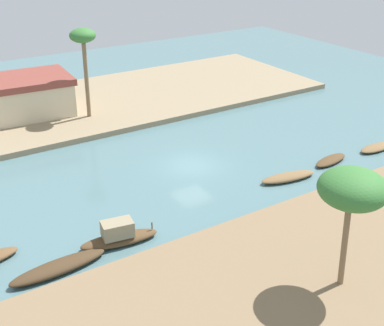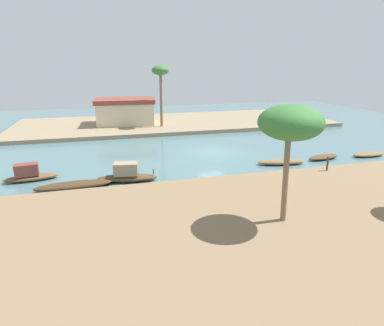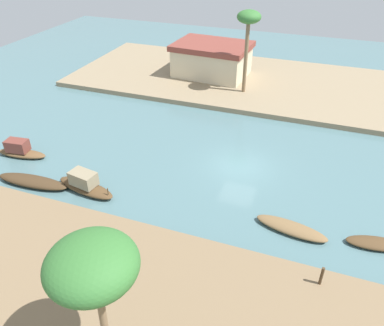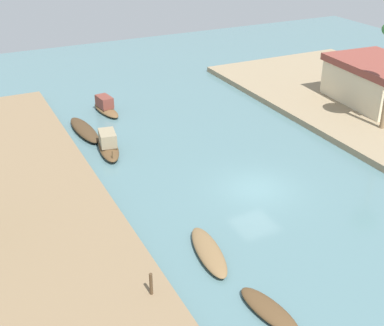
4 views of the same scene
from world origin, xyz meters
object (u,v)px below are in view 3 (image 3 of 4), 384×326
sampan_upstream_small (32,181)px  sampan_foreground (377,244)px  sampan_downstream_large (291,228)px  sampan_open_hull (85,184)px  sampan_with_tall_canopy (20,150)px  mooring_post (322,276)px  palm_tree_left_near (92,266)px  palm_tree_right_tall (249,22)px  riverside_building (212,59)px

sampan_upstream_small → sampan_foreground: sampan_upstream_small is taller
sampan_foreground → sampan_downstream_large: bearing=175.7°
sampan_upstream_small → sampan_open_hull: bearing=6.5°
sampan_with_tall_canopy → mooring_post: (21.45, -4.86, 0.50)m
sampan_open_hull → mooring_post: bearing=-1.4°
sampan_upstream_small → sampan_downstream_large: size_ratio=1.22×
palm_tree_left_near → palm_tree_right_tall: size_ratio=0.78×
sampan_open_hull → palm_tree_right_tall: palm_tree_right_tall is taller
sampan_with_tall_canopy → palm_tree_right_tall: (12.70, 16.33, 6.46)m
sampan_upstream_small → sampan_with_tall_canopy: sampan_with_tall_canopy is taller
sampan_upstream_small → sampan_downstream_large: 16.57m
riverside_building → palm_tree_right_tall: bearing=-34.8°
sampan_downstream_large → riverside_building: bearing=127.7°
sampan_open_hull → mooring_post: mooring_post is taller
sampan_foreground → palm_tree_left_near: palm_tree_left_near is taller
sampan_upstream_small → sampan_open_hull: (3.62, 0.63, 0.23)m
sampan_with_tall_canopy → riverside_building: 21.56m
sampan_upstream_small → riverside_building: 23.08m
sampan_open_hull → sampan_upstream_small: bearing=-160.5°
riverside_building → sampan_open_hull: bearing=-90.2°
mooring_post → sampan_with_tall_canopy: bearing=167.2°
sampan_open_hull → palm_tree_left_near: (7.19, -9.16, 4.94)m
sampan_open_hull → mooring_post: size_ratio=4.24×
sampan_with_tall_canopy → mooring_post: 22.00m
sampan_upstream_small → riverside_building: bearing=73.6°
sampan_downstream_large → palm_tree_left_near: palm_tree_left_near is taller
mooring_post → palm_tree_left_near: 10.71m
palm_tree_left_near → riverside_building: 31.61m
palm_tree_left_near → mooring_post: bearing=40.2°
sampan_downstream_large → palm_tree_left_near: (-5.70, -9.89, 5.22)m
sampan_upstream_small → sampan_downstream_large: bearing=1.3°
sampan_foreground → sampan_with_tall_canopy: sampan_with_tall_canopy is taller
sampan_open_hull → sampan_with_tall_canopy: 7.10m
sampan_downstream_large → sampan_open_hull: bearing=-167.4°
mooring_post → palm_tree_left_near: palm_tree_left_near is taller
sampan_with_tall_canopy → sampan_downstream_large: sampan_with_tall_canopy is taller
palm_tree_right_tall → mooring_post: bearing=-67.6°
sampan_downstream_large → sampan_upstream_small: bearing=-165.9°
sampan_with_tall_canopy → palm_tree_left_near: bearing=-45.7°
sampan_with_tall_canopy → palm_tree_right_tall: bearing=44.9°
mooring_post → riverside_building: 27.93m
sampan_foreground → sampan_with_tall_canopy: size_ratio=0.87×
sampan_foreground → mooring_post: size_ratio=3.20×
sampan_open_hull → palm_tree_right_tall: size_ratio=0.59×
sampan_upstream_small → mooring_post: 18.40m
sampan_with_tall_canopy → palm_tree_left_near: 18.57m
sampan_with_tall_canopy → riverside_building: size_ratio=0.48×
sampan_foreground → sampan_downstream_large: 4.48m
mooring_post → palm_tree_right_tall: (-8.74, 21.19, 5.96)m
sampan_open_hull → mooring_post: 14.92m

